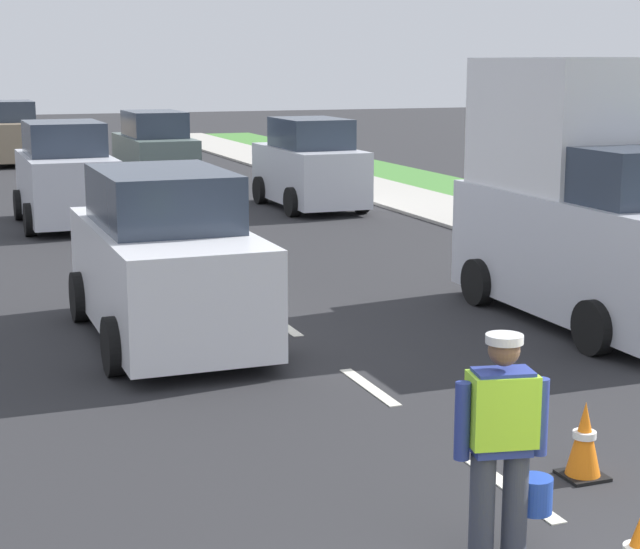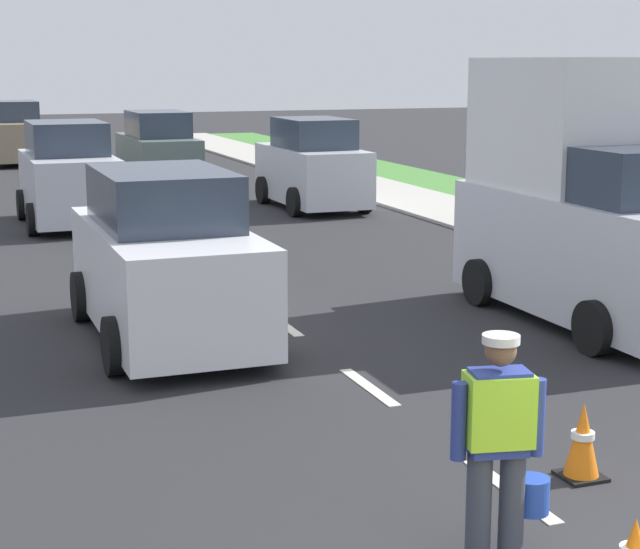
{
  "view_description": "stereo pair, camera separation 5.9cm",
  "coord_description": "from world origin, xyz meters",
  "px_view_note": "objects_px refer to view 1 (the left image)",
  "views": [
    {
      "loc": [
        -4.37,
        -4.39,
        3.48
      ],
      "look_at": [
        -0.23,
        6.61,
        1.1
      ],
      "focal_mm": 59.0,
      "sensor_mm": 36.0,
      "label": 1
    },
    {
      "loc": [
        -4.32,
        -4.41,
        3.48
      ],
      "look_at": [
        -0.23,
        6.61,
        1.1
      ],
      "focal_mm": 59.0,
      "sensor_mm": 36.0,
      "label": 2
    }
  ],
  "objects_px": {
    "traffic_cone_far": "(584,440)",
    "car_parked_far": "(310,167)",
    "car_oncoming_third": "(12,135)",
    "car_oncoming_lead": "(165,261)",
    "delivery_truck": "(588,203)",
    "car_oncoming_second": "(66,178)",
    "road_worker": "(504,437)",
    "car_outgoing_far": "(155,153)"
  },
  "relations": [
    {
      "from": "traffic_cone_far",
      "to": "car_parked_far",
      "type": "relative_size",
      "value": 0.17
    },
    {
      "from": "car_oncoming_third",
      "to": "car_oncoming_lead",
      "type": "distance_m",
      "value": 25.13
    },
    {
      "from": "delivery_truck",
      "to": "car_oncoming_second",
      "type": "distance_m",
      "value": 12.42
    },
    {
      "from": "road_worker",
      "to": "car_oncoming_third",
      "type": "distance_m",
      "value": 32.03
    },
    {
      "from": "road_worker",
      "to": "traffic_cone_far",
      "type": "height_order",
      "value": "road_worker"
    },
    {
      "from": "car_oncoming_third",
      "to": "car_parked_far",
      "type": "relative_size",
      "value": 1.05
    },
    {
      "from": "delivery_truck",
      "to": "car_oncoming_lead",
      "type": "xyz_separation_m",
      "value": [
        -5.63,
        0.94,
        -0.6
      ]
    },
    {
      "from": "car_oncoming_lead",
      "to": "car_oncoming_second",
      "type": "bearing_deg",
      "value": 89.65
    },
    {
      "from": "traffic_cone_far",
      "to": "road_worker",
      "type": "bearing_deg",
      "value": -142.67
    },
    {
      "from": "car_parked_far",
      "to": "car_oncoming_third",
      "type": "bearing_deg",
      "value": 111.9
    },
    {
      "from": "car_parked_far",
      "to": "car_outgoing_far",
      "type": "bearing_deg",
      "value": 116.05
    },
    {
      "from": "car_oncoming_third",
      "to": "car_oncoming_second",
      "type": "bearing_deg",
      "value": -90.35
    },
    {
      "from": "delivery_truck",
      "to": "car_oncoming_lead",
      "type": "bearing_deg",
      "value": 170.55
    },
    {
      "from": "car_parked_far",
      "to": "car_oncoming_second",
      "type": "bearing_deg",
      "value": -173.32
    },
    {
      "from": "road_worker",
      "to": "car_oncoming_lead",
      "type": "height_order",
      "value": "car_oncoming_lead"
    },
    {
      "from": "road_worker",
      "to": "car_oncoming_second",
      "type": "relative_size",
      "value": 0.43
    },
    {
      "from": "car_outgoing_far",
      "to": "car_parked_far",
      "type": "height_order",
      "value": "car_parked_far"
    },
    {
      "from": "car_oncoming_second",
      "to": "car_parked_far",
      "type": "xyz_separation_m",
      "value": [
        5.84,
        0.68,
        -0.03
      ]
    },
    {
      "from": "car_oncoming_second",
      "to": "car_oncoming_lead",
      "type": "bearing_deg",
      "value": -90.35
    },
    {
      "from": "road_worker",
      "to": "car_oncoming_second",
      "type": "xyz_separation_m",
      "value": [
        -0.8,
        17.04,
        0.11
      ]
    },
    {
      "from": "road_worker",
      "to": "car_oncoming_lead",
      "type": "distance_m",
      "value": 6.95
    },
    {
      "from": "road_worker",
      "to": "traffic_cone_far",
      "type": "relative_size",
      "value": 2.48
    },
    {
      "from": "car_oncoming_second",
      "to": "car_oncoming_third",
      "type": "distance_m",
      "value": 14.99
    },
    {
      "from": "delivery_truck",
      "to": "car_oncoming_second",
      "type": "height_order",
      "value": "delivery_truck"
    },
    {
      "from": "delivery_truck",
      "to": "car_parked_far",
      "type": "bearing_deg",
      "value": 88.69
    },
    {
      "from": "delivery_truck",
      "to": "car_parked_far",
      "type": "distance_m",
      "value": 11.79
    },
    {
      "from": "traffic_cone_far",
      "to": "car_oncoming_third",
      "type": "relative_size",
      "value": 0.16
    },
    {
      "from": "car_oncoming_second",
      "to": "car_parked_far",
      "type": "distance_m",
      "value": 5.88
    },
    {
      "from": "delivery_truck",
      "to": "car_outgoing_far",
      "type": "relative_size",
      "value": 1.09
    },
    {
      "from": "car_outgoing_far",
      "to": "road_worker",
      "type": "bearing_deg",
      "value": -95.93
    },
    {
      "from": "car_oncoming_second",
      "to": "traffic_cone_far",
      "type": "bearing_deg",
      "value": -81.95
    },
    {
      "from": "car_outgoing_far",
      "to": "car_oncoming_third",
      "type": "relative_size",
      "value": 1.03
    },
    {
      "from": "traffic_cone_far",
      "to": "car_oncoming_lead",
      "type": "xyz_separation_m",
      "value": [
        -2.32,
        5.78,
        0.67
      ]
    },
    {
      "from": "delivery_truck",
      "to": "car_oncoming_lead",
      "type": "distance_m",
      "value": 5.74
    },
    {
      "from": "delivery_truck",
      "to": "car_outgoing_far",
      "type": "xyz_separation_m",
      "value": [
        -2.37,
        17.16,
        -0.61
      ]
    },
    {
      "from": "car_parked_far",
      "to": "traffic_cone_far",
      "type": "bearing_deg",
      "value": -102.18
    },
    {
      "from": "car_oncoming_lead",
      "to": "car_parked_far",
      "type": "relative_size",
      "value": 1.12
    },
    {
      "from": "traffic_cone_far",
      "to": "car_oncoming_third",
      "type": "xyz_separation_m",
      "value": [
        -2.16,
        30.92,
        0.67
      ]
    },
    {
      "from": "road_worker",
      "to": "car_parked_far",
      "type": "distance_m",
      "value": 18.42
    },
    {
      "from": "delivery_truck",
      "to": "car_oncoming_second",
      "type": "bearing_deg",
      "value": 116.68
    },
    {
      "from": "traffic_cone_far",
      "to": "car_oncoming_third",
      "type": "distance_m",
      "value": 31.0
    },
    {
      "from": "traffic_cone_far",
      "to": "car_parked_far",
      "type": "xyz_separation_m",
      "value": [
        3.59,
        16.61,
        0.67
      ]
    }
  ]
}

